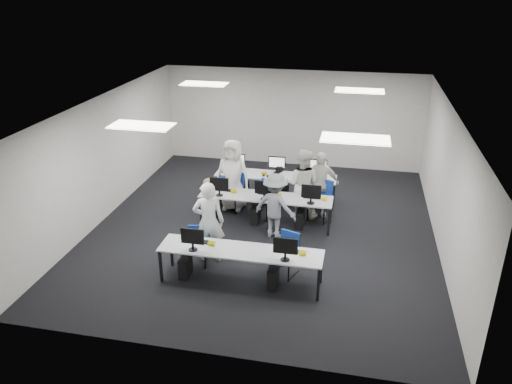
% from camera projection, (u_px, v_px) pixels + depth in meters
% --- Properties ---
extents(room, '(9.00, 9.02, 3.00)m').
position_uv_depth(room, '(264.00, 169.00, 11.48)').
color(room, black).
rests_on(room, ground).
extents(ceiling_panels, '(5.20, 4.60, 0.02)m').
position_uv_depth(ceiling_panels, '(265.00, 106.00, 10.88)').
color(ceiling_panels, white).
rests_on(ceiling_panels, room).
extents(desk_front, '(3.20, 0.70, 0.73)m').
position_uv_depth(desk_front, '(241.00, 252.00, 9.66)').
color(desk_front, '#AAACAE').
rests_on(desk_front, ground).
extents(desk_mid, '(3.20, 0.70, 0.73)m').
position_uv_depth(desk_mid, '(266.00, 198.00, 11.99)').
color(desk_mid, '#AAACAE').
rests_on(desk_mid, ground).
extents(desk_back, '(3.20, 0.70, 0.73)m').
position_uv_depth(desk_back, '(276.00, 177.00, 13.24)').
color(desk_back, '#AAACAE').
rests_on(desk_back, ground).
extents(equipment_front, '(2.51, 0.41, 1.19)m').
position_uv_depth(equipment_front, '(231.00, 266.00, 9.81)').
color(equipment_front, '#0D63B0').
rests_on(equipment_front, desk_front).
extents(equipment_mid, '(2.91, 0.41, 1.19)m').
position_uv_depth(equipment_mid, '(258.00, 210.00, 12.14)').
color(equipment_mid, white).
rests_on(equipment_mid, desk_mid).
extents(equipment_back, '(2.91, 0.41, 1.19)m').
position_uv_depth(equipment_back, '(282.00, 188.00, 13.35)').
color(equipment_back, white).
rests_on(equipment_back, desk_back).
extents(chair_0, '(0.47, 0.50, 0.82)m').
position_uv_depth(chair_0, '(198.00, 253.00, 10.47)').
color(chair_0, navy).
rests_on(chair_0, ground).
extents(chair_1, '(0.57, 0.59, 0.89)m').
position_uv_depth(chair_1, '(285.00, 261.00, 10.11)').
color(chair_1, navy).
rests_on(chair_1, ground).
extents(chair_2, '(0.60, 0.63, 0.97)m').
position_uv_depth(chair_2, '(233.00, 198.00, 12.91)').
color(chair_2, navy).
rests_on(chair_2, ground).
extents(chair_3, '(0.59, 0.61, 0.91)m').
position_uv_depth(chair_3, '(265.00, 205.00, 12.57)').
color(chair_3, navy).
rests_on(chair_3, ground).
extents(chair_4, '(0.63, 0.66, 0.99)m').
position_uv_depth(chair_4, '(320.00, 207.00, 12.37)').
color(chair_4, navy).
rests_on(chair_4, ground).
extents(chair_5, '(0.50, 0.54, 0.95)m').
position_uv_depth(chair_5, '(229.00, 196.00, 13.04)').
color(chair_5, navy).
rests_on(chair_5, ground).
extents(chair_6, '(0.55, 0.57, 0.85)m').
position_uv_depth(chair_6, '(267.00, 199.00, 12.91)').
color(chair_6, navy).
rests_on(chair_6, ground).
extents(chair_7, '(0.53, 0.55, 0.84)m').
position_uv_depth(chair_7, '(310.00, 201.00, 12.83)').
color(chair_7, navy).
rests_on(chair_7, ground).
extents(handbag, '(0.35, 0.24, 0.28)m').
position_uv_depth(handbag, '(210.00, 183.00, 12.34)').
color(handbag, '#A17A53').
rests_on(handbag, desk_mid).
extents(student_0, '(0.73, 0.55, 1.79)m').
position_uv_depth(student_0, '(209.00, 222.00, 10.37)').
color(student_0, silver).
rests_on(student_0, ground).
extents(student_1, '(0.93, 0.77, 1.77)m').
position_uv_depth(student_1, '(302.00, 184.00, 12.29)').
color(student_1, silver).
rests_on(student_1, ground).
extents(student_2, '(0.97, 0.69, 1.86)m').
position_uv_depth(student_2, '(233.00, 175.00, 12.68)').
color(student_2, silver).
rests_on(student_2, ground).
extents(student_3, '(1.04, 0.56, 1.68)m').
position_uv_depth(student_3, '(319.00, 184.00, 12.37)').
color(student_3, silver).
rests_on(student_3, ground).
extents(photographer, '(1.13, 0.84, 1.56)m').
position_uv_depth(photographer, '(275.00, 206.00, 11.35)').
color(photographer, slate).
rests_on(photographer, ground).
extents(dslr_camera, '(0.19, 0.21, 0.10)m').
position_uv_depth(dslr_camera, '(279.00, 169.00, 11.16)').
color(dslr_camera, black).
rests_on(dslr_camera, photographer).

